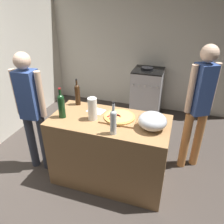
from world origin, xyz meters
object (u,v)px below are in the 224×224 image
object	(u,v)px
person_in_stripes	(31,107)
paper_towel_roll	(92,109)
person_in_red	(199,103)
mixing_bowl	(152,121)
wine_bottle_dark	(77,94)
wine_bottle_amber	(61,105)
wine_bottle_clear	(113,121)
stove	(147,93)
pizza	(119,117)

from	to	relation	value
person_in_stripes	paper_towel_roll	bearing A→B (deg)	2.53
paper_towel_roll	person_in_red	bearing A→B (deg)	28.84
mixing_bowl	wine_bottle_dark	distance (m)	1.05
wine_bottle_amber	wine_bottle_clear	size ratio (longest dim) A/B	1.00
mixing_bowl	stove	world-z (taller)	mixing_bowl
wine_bottle_amber	person_in_stripes	world-z (taller)	person_in_stripes
paper_towel_roll	person_in_stripes	size ratio (longest dim) A/B	0.17
mixing_bowl	person_in_stripes	size ratio (longest dim) A/B	0.19
stove	paper_towel_roll	bearing A→B (deg)	-99.03
paper_towel_roll	pizza	bearing A→B (deg)	18.38
pizza	stove	xyz separation A→B (m)	(0.02, 1.85, -0.45)
wine_bottle_amber	person_in_stripes	distance (m)	0.47
mixing_bowl	wine_bottle_clear	size ratio (longest dim) A/B	0.84
wine_bottle_dark	person_in_stripes	bearing A→B (deg)	-145.07
mixing_bowl	paper_towel_roll	xyz separation A→B (m)	(-0.68, -0.01, 0.04)
pizza	person_in_red	distance (m)	1.03
pizza	wine_bottle_clear	xyz separation A→B (m)	(0.03, -0.31, 0.12)
wine_bottle_amber	wine_bottle_clear	world-z (taller)	wine_bottle_amber
pizza	person_in_red	bearing A→B (deg)	31.94
stove	person_in_red	distance (m)	1.64
wine_bottle_dark	person_in_red	bearing A→B (deg)	12.90
mixing_bowl	stove	size ratio (longest dim) A/B	0.31
wine_bottle_dark	paper_towel_roll	bearing A→B (deg)	-41.87
mixing_bowl	person_in_red	world-z (taller)	person_in_red
pizza	stove	distance (m)	1.91
mixing_bowl	person_in_red	xyz separation A→B (m)	(0.48, 0.63, -0.01)
pizza	paper_towel_roll	distance (m)	0.32
person_in_red	stove	bearing A→B (deg)	123.06
wine_bottle_amber	person_in_red	distance (m)	1.68
mixing_bowl	wine_bottle_dark	size ratio (longest dim) A/B	0.88
wine_bottle_amber	wine_bottle_dark	distance (m)	0.36
pizza	person_in_red	xyz separation A→B (m)	(0.87, 0.54, 0.05)
wine_bottle_amber	wine_bottle_clear	bearing A→B (deg)	-12.38
paper_towel_roll	stove	xyz separation A→B (m)	(0.31, 1.95, -0.55)
wine_bottle_amber	person_in_red	xyz separation A→B (m)	(1.52, 0.70, -0.07)
paper_towel_roll	wine_bottle_dark	xyz separation A→B (m)	(-0.33, 0.30, 0.02)
wine_bottle_clear	person_in_red	xyz separation A→B (m)	(0.85, 0.85, -0.07)
pizza	mixing_bowl	world-z (taller)	mixing_bowl
person_in_stripes	pizza	bearing A→B (deg)	6.85
mixing_bowl	paper_towel_roll	world-z (taller)	paper_towel_roll
pizza	stove	bearing A→B (deg)	89.39
wine_bottle_dark	person_in_stripes	xyz separation A→B (m)	(-0.48, -0.33, -0.11)
paper_towel_roll	stove	distance (m)	2.05
wine_bottle_clear	paper_towel_roll	bearing A→B (deg)	146.05
paper_towel_roll	wine_bottle_clear	bearing A→B (deg)	-33.95
pizza	mixing_bowl	xyz separation A→B (m)	(0.39, -0.09, 0.06)
mixing_bowl	stove	bearing A→B (deg)	100.77
wine_bottle_amber	person_in_red	bearing A→B (deg)	24.89
person_in_stripes	wine_bottle_clear	bearing A→B (deg)	-8.93
wine_bottle_dark	person_in_red	world-z (taller)	person_in_red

